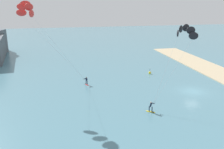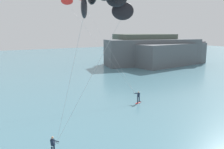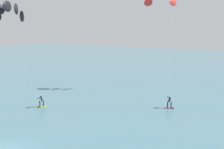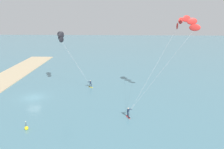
% 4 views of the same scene
% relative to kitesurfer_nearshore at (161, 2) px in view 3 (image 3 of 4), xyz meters
% --- Properties ---
extents(kitesurfer_nearshore, '(8.57, 11.84, 16.08)m').
position_rel_kitesurfer_nearshore_xyz_m(kitesurfer_nearshore, '(0.00, 0.00, 0.00)').
color(kitesurfer_nearshore, red).
rests_on(kitesurfer_nearshore, ground).
extents(kitesurfer_mid_water, '(4.60, 7.50, 12.79)m').
position_rel_kitesurfer_nearshore_xyz_m(kitesurfer_mid_water, '(-7.68, -22.53, -3.14)').
color(kitesurfer_mid_water, yellow).
rests_on(kitesurfer_mid_water, ground).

